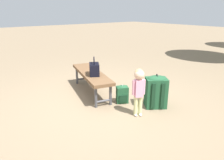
{
  "coord_description": "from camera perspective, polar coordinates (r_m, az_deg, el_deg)",
  "views": [
    {
      "loc": [
        2.98,
        -2.11,
        1.67
      ],
      "look_at": [
        0.1,
        0.16,
        0.45
      ],
      "focal_mm": 34.06,
      "sensor_mm": 36.0,
      "label": 1
    }
  ],
  "objects": [
    {
      "name": "park_bench",
      "position": [
        4.37,
        -5.58,
        1.36
      ],
      "size": [
        1.65,
        0.82,
        0.45
      ],
      "color": "brown",
      "rests_on": "ground"
    },
    {
      "name": "backpack_large",
      "position": [
        3.84,
        11.71,
        -2.81
      ],
      "size": [
        0.43,
        0.45,
        0.61
      ],
      "color": "#1E4C2D",
      "rests_on": "ground"
    },
    {
      "name": "child_standing",
      "position": [
        3.39,
        7.2,
        -1.47
      ],
      "size": [
        0.17,
        0.2,
        0.79
      ],
      "color": "#CCCC8C",
      "rests_on": "ground"
    },
    {
      "name": "ground_plane",
      "position": [
        4.01,
        -2.68,
        -6.2
      ],
      "size": [
        40.0,
        40.0,
        0.0
      ],
      "primitive_type": "plane",
      "color": "#7F6B51",
      "rests_on": "ground"
    },
    {
      "name": "handbag",
      "position": [
        4.15,
        -4.78,
        3.05
      ],
      "size": [
        0.37,
        0.32,
        0.37
      ],
      "color": "black",
      "rests_on": "park_bench"
    },
    {
      "name": "backpack_small",
      "position": [
        3.97,
        2.76,
        -3.64
      ],
      "size": [
        0.24,
        0.26,
        0.36
      ],
      "color": "#1E4C2D",
      "rests_on": "ground"
    }
  ]
}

